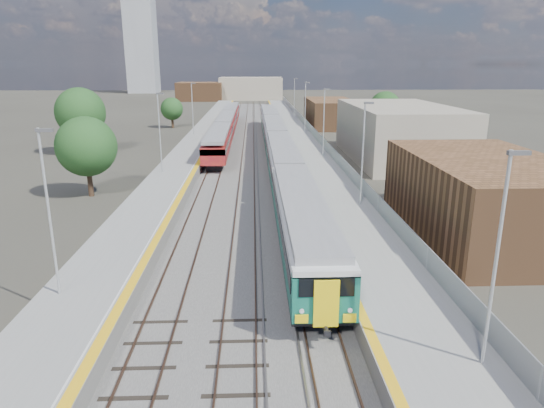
{
  "coord_description": "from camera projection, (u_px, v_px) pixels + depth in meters",
  "views": [
    {
      "loc": [
        -1.3,
        -12.41,
        11.03
      ],
      "look_at": [
        -0.13,
        18.15,
        2.2
      ],
      "focal_mm": 32.0,
      "sensor_mm": 36.0,
      "label": 1
    }
  ],
  "objects": [
    {
      "name": "tracks",
      "position": [
        251.0,
        146.0,
        66.95
      ],
      "size": [
        8.96,
        160.0,
        0.17
      ],
      "color": "#4C3323",
      "rests_on": "ground"
    },
    {
      "name": "platform_left",
      "position": [
        196.0,
        146.0,
        64.94
      ],
      "size": [
        4.3,
        155.0,
        8.52
      ],
      "color": "slate",
      "rests_on": "ground"
    },
    {
      "name": "tree_c",
      "position": [
        172.0,
        109.0,
        86.47
      ],
      "size": [
        3.97,
        3.97,
        5.38
      ],
      "color": "#382619",
      "rests_on": "ground"
    },
    {
      "name": "platform_right",
      "position": [
        302.0,
        145.0,
        65.46
      ],
      "size": [
        4.7,
        155.0,
        8.52
      ],
      "color": "slate",
      "rests_on": "ground"
    },
    {
      "name": "buildings",
      "position": [
        196.0,
        65.0,
        144.45
      ],
      "size": [
        72.0,
        185.5,
        40.0
      ],
      "color": "brown",
      "rests_on": "ground"
    },
    {
      "name": "green_train",
      "position": [
        278.0,
        144.0,
        56.08
      ],
      "size": [
        2.77,
        77.11,
        3.05
      ],
      "color": "black",
      "rests_on": "ground"
    },
    {
      "name": "red_train",
      "position": [
        226.0,
        125.0,
        75.32
      ],
      "size": [
        2.65,
        53.79,
        3.34
      ],
      "color": "black",
      "rests_on": "ground"
    },
    {
      "name": "tree_b",
      "position": [
        80.0,
        112.0,
        60.57
      ],
      "size": [
        6.14,
        6.14,
        8.32
      ],
      "color": "#382619",
      "rests_on": "ground"
    },
    {
      "name": "tree_a",
      "position": [
        86.0,
        147.0,
        40.98
      ],
      "size": [
        5.08,
        5.08,
        6.89
      ],
      "color": "#382619",
      "rests_on": "ground"
    },
    {
      "name": "ballast_bed",
      "position": [
        247.0,
        149.0,
        65.34
      ],
      "size": [
        10.5,
        155.0,
        0.06
      ],
      "primitive_type": "cube",
      "color": "#565451",
      "rests_on": "ground"
    },
    {
      "name": "ground",
      "position": [
        264.0,
        152.0,
        63.03
      ],
      "size": [
        320.0,
        320.0,
        0.0
      ],
      "primitive_type": "plane",
      "color": "#47443A",
      "rests_on": "ground"
    },
    {
      "name": "tree_d",
      "position": [
        385.0,
        107.0,
        78.35
      ],
      "size": [
        5.09,
        5.09,
        6.9
      ],
      "color": "#382619",
      "rests_on": "ground"
    }
  ]
}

